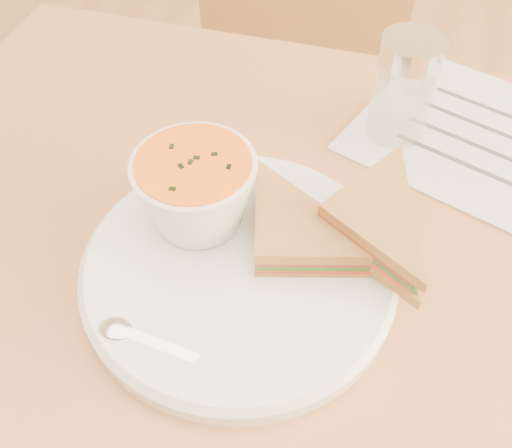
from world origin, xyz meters
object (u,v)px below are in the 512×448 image
(plate, at_px, (239,269))
(condiment_shaker, at_px, (403,90))
(chair_far, at_px, (298,148))
(dining_table, at_px, (309,427))
(soup_bowl, at_px, (197,194))

(plate, distance_m, condiment_shaker, 0.26)
(chair_far, relative_size, condiment_shaker, 7.48)
(dining_table, relative_size, plate, 3.60)
(soup_bowl, bearing_deg, dining_table, -3.05)
(plate, bearing_deg, chair_far, 95.43)
(dining_table, height_order, condiment_shaker, condiment_shaker)
(plate, relative_size, condiment_shaker, 2.38)
(soup_bowl, bearing_deg, condiment_shaker, 50.98)
(soup_bowl, height_order, condiment_shaker, condiment_shaker)
(chair_far, height_order, condiment_shaker, chair_far)
(plate, xyz_separation_m, condiment_shaker, (0.11, 0.23, 0.05))
(chair_far, height_order, plate, chair_far)
(plate, height_order, condiment_shaker, condiment_shaker)
(condiment_shaker, bearing_deg, chair_far, 118.52)
(soup_bowl, xyz_separation_m, condiment_shaker, (0.16, 0.20, 0.01))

